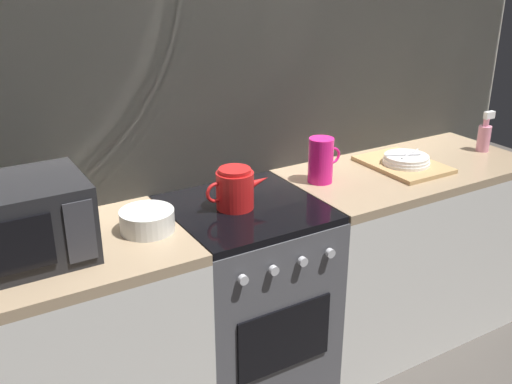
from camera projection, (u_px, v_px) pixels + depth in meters
back_wall at (207, 115)px, 2.52m from camera, size 3.60×0.05×2.40m
counter_left at (29, 372)px, 2.13m from camera, size 1.20×0.60×0.90m
stove_unit at (246, 302)px, 2.55m from camera, size 0.60×0.63×0.90m
counter_right at (401, 251)px, 2.98m from camera, size 1.20×0.60×0.90m
microwave at (15, 223)px, 1.92m from camera, size 0.46×0.35×0.27m
kettle at (235, 189)px, 2.34m from camera, size 0.28×0.15×0.17m
mixing_bowl at (147, 220)px, 2.16m from camera, size 0.20×0.20×0.08m
pitcher at (321, 160)px, 2.59m from camera, size 0.16×0.11×0.20m
dish_pile at (405, 162)px, 2.79m from camera, size 0.30×0.40×0.07m
spray_bottle at (484, 136)px, 3.00m from camera, size 0.08×0.06×0.20m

